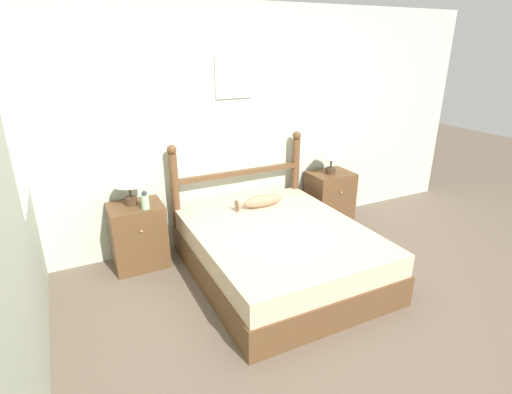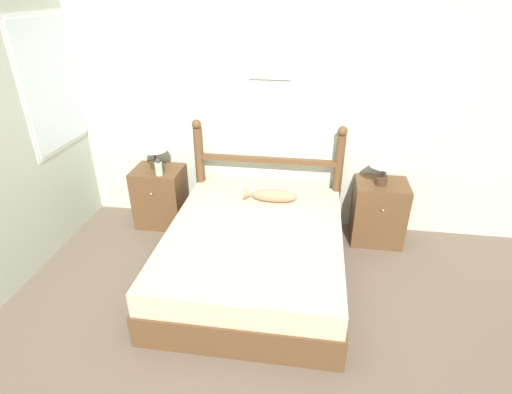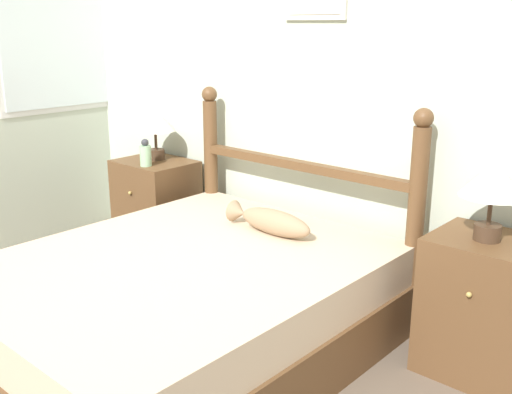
{
  "view_description": "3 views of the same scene",
  "coord_description": "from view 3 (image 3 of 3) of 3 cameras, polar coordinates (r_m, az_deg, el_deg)",
  "views": [
    {
      "loc": [
        -1.77,
        -2.3,
        2.15
      ],
      "look_at": [
        -0.11,
        1.03,
        0.71
      ],
      "focal_mm": 28.0,
      "sensor_mm": 36.0,
      "label": 1
    },
    {
      "loc": [
        0.4,
        -2.26,
        2.4
      ],
      "look_at": [
        -0.08,
        0.96,
        0.67
      ],
      "focal_mm": 28.0,
      "sensor_mm": 36.0,
      "label": 2
    },
    {
      "loc": [
        2.0,
        -1.09,
        1.58
      ],
      "look_at": [
        0.04,
        1.1,
        0.72
      ],
      "focal_mm": 42.0,
      "sensor_mm": 36.0,
      "label": 3
    }
  ],
  "objects": [
    {
      "name": "wall_back",
      "position": [
        3.47,
        6.54,
        11.15
      ],
      "size": [
        6.4,
        0.08,
        2.55
      ],
      "color": "beige",
      "rests_on": "ground_plane"
    },
    {
      "name": "bed",
      "position": [
        3.01,
        -6.98,
        -10.26
      ],
      "size": [
        1.57,
        1.93,
        0.49
      ],
      "color": "brown",
      "rests_on": "ground_plane"
    },
    {
      "name": "headboard",
      "position": [
        3.49,
        4.16,
        0.66
      ],
      "size": [
        1.58,
        0.1,
        1.19
      ],
      "color": "brown",
      "rests_on": "ground_plane"
    },
    {
      "name": "nightstand_left",
      "position": [
        4.3,
        -9.45,
        -0.88
      ],
      "size": [
        0.52,
        0.44,
        0.66
      ],
      "color": "brown",
      "rests_on": "ground_plane"
    },
    {
      "name": "nightstand_right",
      "position": [
        2.97,
        21.04,
        -9.83
      ],
      "size": [
        0.52,
        0.44,
        0.66
      ],
      "color": "brown",
      "rests_on": "ground_plane"
    },
    {
      "name": "table_lamp_left",
      "position": [
        4.21,
        -9.61,
        7.02
      ],
      "size": [
        0.28,
        0.28,
        0.36
      ],
      "color": "#422D1E",
      "rests_on": "nightstand_left"
    },
    {
      "name": "table_lamp_right",
      "position": [
        2.76,
        21.64,
        1.26
      ],
      "size": [
        0.28,
        0.28,
        0.36
      ],
      "color": "#422D1E",
      "rests_on": "nightstand_right"
    },
    {
      "name": "bottle",
      "position": [
        4.05,
        -10.48,
        4.04
      ],
      "size": [
        0.08,
        0.08,
        0.18
      ],
      "color": "#99C699",
      "rests_on": "nightstand_left"
    },
    {
      "name": "fish_pillow",
      "position": [
        3.2,
        1.32,
        -2.29
      ],
      "size": [
        0.54,
        0.13,
        0.14
      ],
      "color": "#997A5B",
      "rests_on": "bed"
    }
  ]
}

